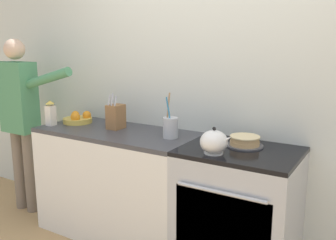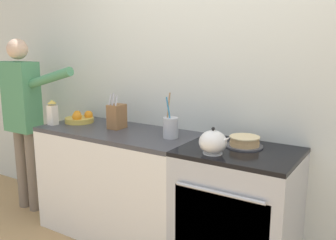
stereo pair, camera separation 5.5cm
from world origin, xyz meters
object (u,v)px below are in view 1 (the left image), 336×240
person_baker (20,111)px  knife_block (116,116)px  stove_range (238,212)px  layer_cake (245,142)px  tea_kettle (214,142)px  fruit_bowl (78,119)px  milk_carton (51,114)px  utensil_crock (170,127)px

person_baker → knife_block: bearing=15.6°
knife_block → person_baker: person_baker is taller
stove_range → layer_cake: size_ratio=3.57×
layer_cake → tea_kettle: (-0.11, -0.27, 0.04)m
fruit_bowl → tea_kettle: bearing=-8.8°
layer_cake → person_baker: person_baker is taller
milk_carton → layer_cake: bearing=8.2°
stove_range → utensil_crock: bearing=177.7°
fruit_bowl → milk_carton: size_ratio=1.17×
stove_range → fruit_bowl: bearing=178.2°
stove_range → layer_cake: (-0.00, 0.09, 0.49)m
utensil_crock → person_baker: (-1.58, -0.13, -0.01)m
tea_kettle → fruit_bowl: 1.45m
milk_carton → tea_kettle: bearing=-0.9°
stove_range → knife_block: knife_block is taller
knife_block → person_baker: size_ratio=0.18×
milk_carton → knife_block: bearing=19.2°
knife_block → tea_kettle: bearing=-12.5°
knife_block → utensil_crock: bearing=-2.6°
layer_cake → utensil_crock: utensil_crock is taller
stove_range → person_baker: (-2.15, -0.11, 0.54)m
layer_cake → fruit_bowl: 1.55m
fruit_bowl → person_baker: bearing=-165.2°
tea_kettle → utensil_crock: size_ratio=0.65×
layer_cake → person_baker: 2.15m
milk_carton → person_baker: size_ratio=0.13×
utensil_crock → milk_carton: utensil_crock is taller
utensil_crock → milk_carton: 1.13m
utensil_crock → fruit_bowl: size_ratio=1.33×
layer_cake → fruit_bowl: fruit_bowl is taller
knife_block → person_baker: 1.04m
stove_range → knife_block: 1.25m
tea_kettle → knife_block: (-1.00, 0.22, 0.03)m
knife_block → utensil_crock: size_ratio=0.87×
utensil_crock → milk_carton: (-1.11, -0.17, 0.02)m
layer_cake → fruit_bowl: bearing=-178.3°
layer_cake → milk_carton: (-1.68, -0.24, 0.07)m
person_baker → fruit_bowl: bearing=21.7°
stove_range → utensil_crock: size_ratio=2.68×
layer_cake → person_baker: bearing=-174.6°
tea_kettle → fruit_bowl: bearing=171.2°
tea_kettle → fruit_bowl: (-1.44, 0.22, -0.04)m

